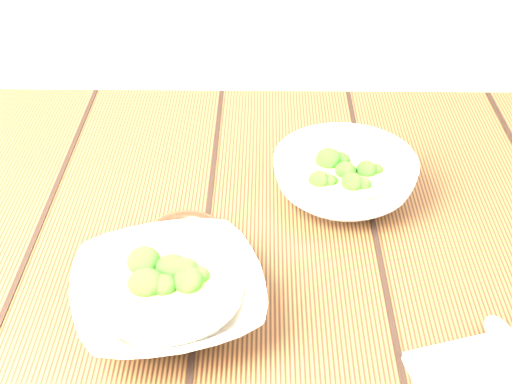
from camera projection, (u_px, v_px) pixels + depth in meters
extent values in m
cube|color=#3A2310|center=(221.00, 270.00, 0.82)|extent=(1.20, 0.80, 0.04)
imported|color=silver|center=(169.00, 296.00, 0.72)|extent=(0.24, 0.24, 0.05)
cylinder|color=olive|center=(168.00, 287.00, 0.71)|extent=(0.15, 0.15, 0.00)
ellipsoid|color=#206616|center=(186.00, 279.00, 0.72)|extent=(0.03, 0.03, 0.02)
ellipsoid|color=#206616|center=(178.00, 262.00, 0.74)|extent=(0.03, 0.03, 0.02)
ellipsoid|color=#206616|center=(139.00, 262.00, 0.74)|extent=(0.03, 0.03, 0.02)
ellipsoid|color=#206616|center=(145.00, 287.00, 0.71)|extent=(0.03, 0.03, 0.02)
ellipsoid|color=#206616|center=(155.00, 308.00, 0.68)|extent=(0.03, 0.03, 0.02)
ellipsoid|color=#206616|center=(201.00, 307.00, 0.68)|extent=(0.03, 0.03, 0.02)
imported|color=silver|center=(344.00, 178.00, 0.88)|extent=(0.19, 0.19, 0.06)
cylinder|color=olive|center=(345.00, 166.00, 0.87)|extent=(0.14, 0.14, 0.00)
ellipsoid|color=#206616|center=(359.00, 160.00, 0.87)|extent=(0.03, 0.03, 0.02)
ellipsoid|color=#206616|center=(344.00, 150.00, 0.89)|extent=(0.03, 0.03, 0.02)
ellipsoid|color=#206616|center=(313.00, 156.00, 0.88)|extent=(0.03, 0.03, 0.02)
ellipsoid|color=#206616|center=(336.00, 170.00, 0.86)|extent=(0.03, 0.03, 0.02)
ellipsoid|color=#206616|center=(364.00, 175.00, 0.85)|extent=(0.03, 0.03, 0.02)
torus|color=black|center=(185.00, 241.00, 0.81)|extent=(0.10, 0.10, 0.02)
ellipsoid|color=#B5B19F|center=(500.00, 334.00, 0.69)|extent=(0.03, 0.05, 0.01)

